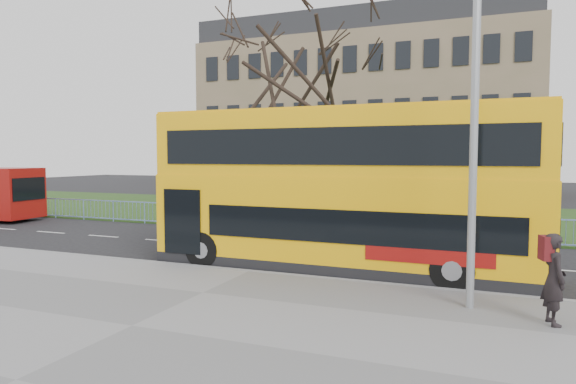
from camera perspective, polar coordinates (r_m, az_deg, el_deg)
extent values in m
plane|color=black|center=(16.46, -1.84, -8.03)|extent=(120.00, 120.00, 0.00)
cube|color=slate|center=(10.84, -16.93, -14.32)|extent=(80.00, 10.50, 0.12)
cube|color=gray|center=(15.08, -4.26, -8.89)|extent=(80.00, 0.20, 0.14)
cube|color=#1C3613|center=(29.93, 9.33, -2.54)|extent=(80.00, 15.40, 0.08)
cube|color=#77684C|center=(51.16, 9.08, 7.98)|extent=(30.00, 15.00, 14.00)
cube|color=#FFB50A|center=(15.39, 5.93, -3.44)|extent=(11.34, 2.79, 2.10)
cube|color=#FFB50A|center=(15.28, 5.97, 1.15)|extent=(11.34, 2.79, 0.36)
cube|color=#FFB50A|center=(15.27, 6.00, 5.37)|extent=(11.28, 2.73, 1.89)
cube|color=black|center=(13.91, 6.89, -3.91)|extent=(8.73, 0.11, 0.92)
cube|color=black|center=(13.99, 4.43, 5.11)|extent=(10.41, 0.12, 1.02)
cylinder|color=black|center=(16.08, -9.41, -6.33)|extent=(1.12, 0.31, 1.12)
cylinder|color=black|center=(13.76, 17.78, -8.24)|extent=(1.12, 0.31, 1.12)
imported|color=black|center=(11.47, 27.45, -8.58)|extent=(0.61, 0.76, 1.81)
cylinder|color=#95999D|center=(11.77, 20.03, 8.89)|extent=(0.17, 0.17, 8.73)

